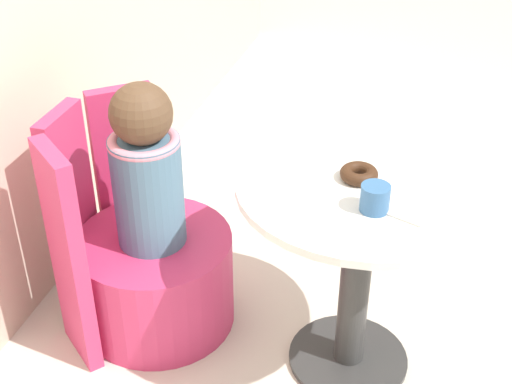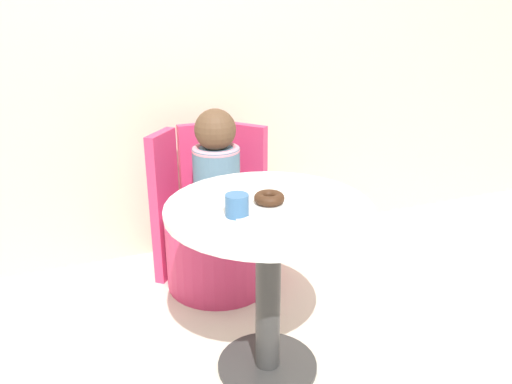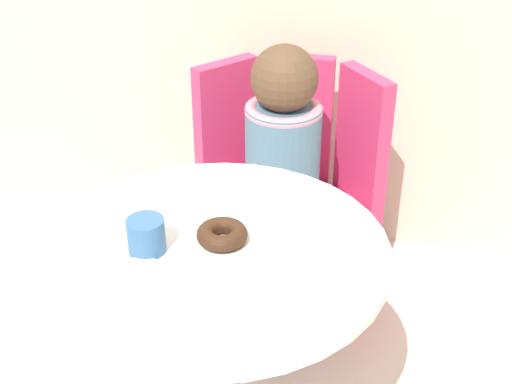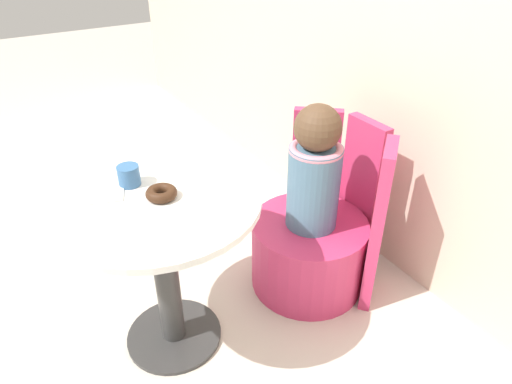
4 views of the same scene
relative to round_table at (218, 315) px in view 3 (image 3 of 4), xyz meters
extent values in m
cylinder|color=#333333|center=(0.00, 0.00, -0.16)|extent=(0.09, 0.09, 0.66)
cylinder|color=white|center=(0.00, 0.00, 0.18)|extent=(0.74, 0.74, 0.02)
cylinder|color=#C63360|center=(0.02, 0.68, -0.34)|extent=(0.53, 0.53, 0.35)
cube|color=#C63360|center=(0.02, 0.97, -0.12)|extent=(0.23, 0.05, 0.77)
cube|color=#C63360|center=(0.24, 0.87, -0.12)|extent=(0.18, 0.20, 0.77)
cube|color=#C63360|center=(-0.20, 0.87, -0.12)|extent=(0.18, 0.20, 0.77)
cylinder|color=slate|center=(0.02, 0.68, 0.02)|extent=(0.23, 0.23, 0.38)
torus|color=pink|center=(0.02, 0.68, 0.20)|extent=(0.23, 0.23, 0.04)
sphere|color=brown|center=(0.02, 0.68, 0.30)|extent=(0.19, 0.19, 0.19)
torus|color=#3D2314|center=(0.01, 0.02, 0.21)|extent=(0.11, 0.11, 0.04)
cylinder|color=#386699|center=(-0.13, -0.04, 0.23)|extent=(0.08, 0.08, 0.08)
cube|color=silver|center=(-0.11, -0.14, 0.19)|extent=(0.15, 0.15, 0.01)
camera|label=1|loc=(-1.72, -0.18, 1.24)|focal=50.00mm
camera|label=2|loc=(-0.63, -1.48, 0.86)|focal=35.00mm
camera|label=3|loc=(0.34, -1.18, 1.05)|focal=50.00mm
camera|label=4|loc=(1.31, -0.40, 1.04)|focal=32.00mm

